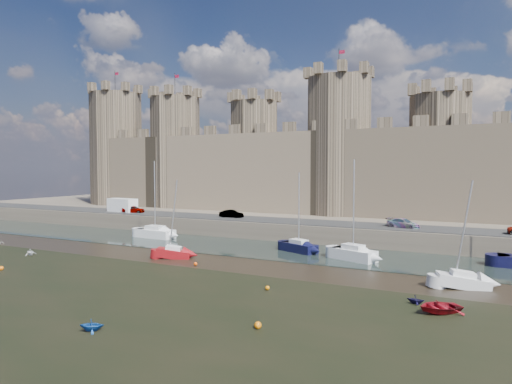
# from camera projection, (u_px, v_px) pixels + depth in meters

# --- Properties ---
(ground) EXTENTS (160.00, 160.00, 0.00)m
(ground) POSITION_uv_depth(u_px,v_px,m) (138.00, 298.00, 36.27)
(ground) COLOR black
(ground) RESTS_ON ground
(seaweed_patch) EXTENTS (70.00, 34.00, 0.01)m
(seaweed_patch) POSITION_uv_depth(u_px,v_px,m) (78.00, 320.00, 30.92)
(seaweed_patch) COLOR black
(seaweed_patch) RESTS_ON ground
(water_channel) EXTENTS (160.00, 12.00, 0.08)m
(water_channel) POSITION_uv_depth(u_px,v_px,m) (267.00, 249.00, 57.68)
(water_channel) COLOR black
(water_channel) RESTS_ON ground
(quay) EXTENTS (160.00, 60.00, 2.50)m
(quay) POSITION_uv_depth(u_px,v_px,m) (345.00, 214.00, 89.73)
(quay) COLOR #4C443A
(quay) RESTS_ON ground
(road) EXTENTS (160.00, 7.00, 0.10)m
(road) POSITION_uv_depth(u_px,v_px,m) (296.00, 221.00, 66.47)
(road) COLOR black
(road) RESTS_ON quay
(castle) EXTENTS (108.50, 11.00, 29.00)m
(castle) POSITION_uv_depth(u_px,v_px,m) (323.00, 160.00, 78.76)
(castle) COLOR #42382B
(castle) RESTS_ON quay
(car_0) EXTENTS (4.15, 2.59, 1.32)m
(car_0) POSITION_uv_depth(u_px,v_px,m) (133.00, 209.00, 79.24)
(car_0) COLOR gray
(car_0) RESTS_ON quay
(car_1) EXTENTS (3.83, 1.36, 1.26)m
(car_1) POSITION_uv_depth(u_px,v_px,m) (231.00, 214.00, 71.46)
(car_1) COLOR gray
(car_1) RESTS_ON quay
(car_2) EXTENTS (4.68, 2.95, 1.26)m
(car_2) POSITION_uv_depth(u_px,v_px,m) (403.00, 223.00, 59.41)
(car_2) COLOR gray
(car_2) RESTS_ON quay
(van) EXTENTS (5.79, 2.82, 2.44)m
(van) POSITION_uv_depth(u_px,v_px,m) (122.00, 205.00, 80.72)
(van) COLOR silver
(van) RESTS_ON quay
(sailboat_0) EXTENTS (6.14, 2.63, 11.28)m
(sailboat_0) POSITION_uv_depth(u_px,v_px,m) (155.00, 232.00, 67.13)
(sailboat_0) COLOR silver
(sailboat_0) RESTS_ON ground
(sailboat_1) EXTENTS (5.20, 3.66, 9.71)m
(sailboat_1) POSITION_uv_depth(u_px,v_px,m) (299.00, 246.00, 55.73)
(sailboat_1) COLOR black
(sailboat_1) RESTS_ON ground
(sailboat_2) EXTENTS (5.57, 3.70, 11.20)m
(sailboat_2) POSITION_uv_depth(u_px,v_px,m) (353.00, 253.00, 50.73)
(sailboat_2) COLOR silver
(sailboat_2) RESTS_ON ground
(sailboat_4) EXTENTS (4.13, 2.95, 9.02)m
(sailboat_4) POSITION_uv_depth(u_px,v_px,m) (174.00, 252.00, 52.13)
(sailboat_4) COLOR maroon
(sailboat_4) RESTS_ON ground
(sailboat_5) EXTENTS (4.63, 2.92, 9.33)m
(sailboat_5) POSITION_uv_depth(u_px,v_px,m) (463.00, 280.00, 39.20)
(sailboat_5) COLOR silver
(sailboat_5) RESTS_ON ground
(dinghy_1) EXTENTS (1.91, 1.90, 0.76)m
(dinghy_1) POSITION_uv_depth(u_px,v_px,m) (92.00, 326.00, 28.73)
(dinghy_1) COLOR #164999
(dinghy_1) RESTS_ON ground
(dinghy_3) EXTENTS (1.70, 1.55, 0.77)m
(dinghy_3) POSITION_uv_depth(u_px,v_px,m) (30.00, 252.00, 53.89)
(dinghy_3) COLOR white
(dinghy_3) RESTS_ON ground
(dinghy_4) EXTENTS (4.18, 4.21, 0.72)m
(dinghy_4) POSITION_uv_depth(u_px,v_px,m) (439.00, 308.00, 32.43)
(dinghy_4) COLOR maroon
(dinghy_4) RESTS_ON ground
(dinghy_7) EXTENTS (1.52, 1.40, 0.67)m
(dinghy_7) POSITION_uv_depth(u_px,v_px,m) (416.00, 300.00, 34.60)
(dinghy_7) COLOR black
(dinghy_7) RESTS_ON ground
(buoy_1) EXTENTS (0.39, 0.39, 0.39)m
(buoy_1) POSITION_uv_depth(u_px,v_px,m) (195.00, 264.00, 48.18)
(buoy_1) COLOR #E6480A
(buoy_1) RESTS_ON ground
(buoy_2) EXTENTS (0.48, 0.48, 0.48)m
(buoy_2) POSITION_uv_depth(u_px,v_px,m) (258.00, 325.00, 29.23)
(buoy_2) COLOR #CD6709
(buoy_2) RESTS_ON ground
(buoy_3) EXTENTS (0.38, 0.38, 0.38)m
(buoy_3) POSITION_uv_depth(u_px,v_px,m) (267.00, 288.00, 38.54)
(buoy_3) COLOR #C86C08
(buoy_3) RESTS_ON ground
(buoy_4) EXTENTS (0.46, 0.46, 0.46)m
(buoy_4) POSITION_uv_depth(u_px,v_px,m) (1.00, 268.00, 45.97)
(buoy_4) COLOR #E4600A
(buoy_4) RESTS_ON ground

